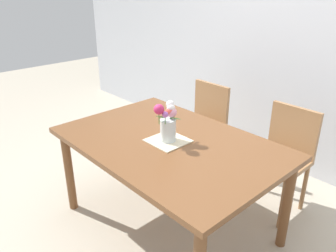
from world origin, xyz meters
TOP-DOWN VIEW (x-y plane):
  - ground_plane at (0.00, 0.00)m, footprint 12.00×12.00m
  - back_wall at (0.00, 1.60)m, footprint 7.00×0.10m
  - dining_table at (0.00, 0.00)m, footprint 1.63×1.09m
  - chair_left at (-0.45, 0.89)m, footprint 0.42×0.42m
  - chair_right at (0.45, 0.89)m, footprint 0.42×0.42m
  - placemat at (-0.00, -0.01)m, footprint 0.27×0.27m
  - flower_vase at (0.00, -0.01)m, footprint 0.14×0.22m

SIDE VIEW (x-z plane):
  - ground_plane at x=0.00m, z-range 0.00..0.00m
  - chair_left at x=-0.45m, z-range 0.07..0.97m
  - chair_right at x=0.45m, z-range 0.07..0.97m
  - dining_table at x=0.00m, z-range 0.30..1.06m
  - placemat at x=0.00m, z-range 0.76..0.77m
  - flower_vase at x=0.00m, z-range 0.77..1.07m
  - back_wall at x=0.00m, z-range 0.00..2.80m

